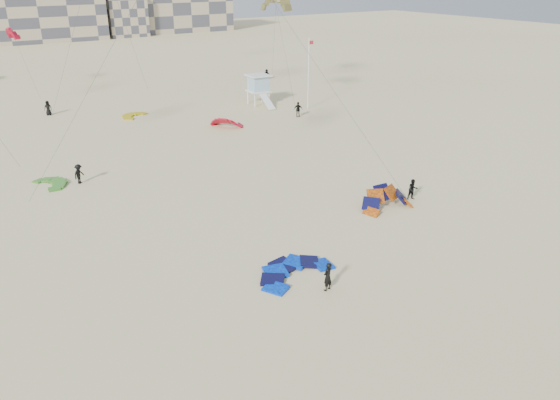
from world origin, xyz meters
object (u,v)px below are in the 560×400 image
kite_ground_orange (387,208)px  lifeguard_tower_near (258,90)px  kite_ground_blue (294,274)px  kitesurfer_main (328,277)px

kite_ground_orange → lifeguard_tower_near: (9.35, 34.40, 1.92)m
kite_ground_blue → lifeguard_tower_near: (20.56, 38.50, 1.92)m
lifeguard_tower_near → kitesurfer_main: bearing=-112.2°
kitesurfer_main → lifeguard_tower_near: size_ratio=0.32×
kite_ground_blue → kite_ground_orange: (11.21, 4.10, 0.00)m
kite_ground_orange → lifeguard_tower_near: bearing=77.9°
kite_ground_blue → lifeguard_tower_near: lifeguard_tower_near is taller
kite_ground_blue → lifeguard_tower_near: bearing=51.5°
kite_ground_orange → lifeguard_tower_near: 35.70m
kite_ground_blue → kitesurfer_main: kitesurfer_main is taller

